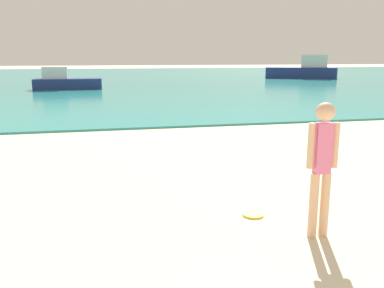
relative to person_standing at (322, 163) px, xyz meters
name	(u,v)px	position (x,y,z in m)	size (l,w,h in m)	color
water	(107,77)	(-1.43, 37.55, -0.85)	(160.00, 60.00, 0.06)	teal
person_standing	(322,163)	(0.00, 0.00, 0.00)	(0.36, 0.21, 1.55)	#DDAD84
frisbee	(253,215)	(-0.49, 0.76, -0.87)	(0.27, 0.27, 0.03)	yellow
boat_near	(65,81)	(-4.34, 22.47, -0.35)	(4.06, 1.38, 1.37)	navy
boat_far	(304,70)	(16.20, 30.93, -0.08)	(6.47, 4.74, 2.13)	navy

